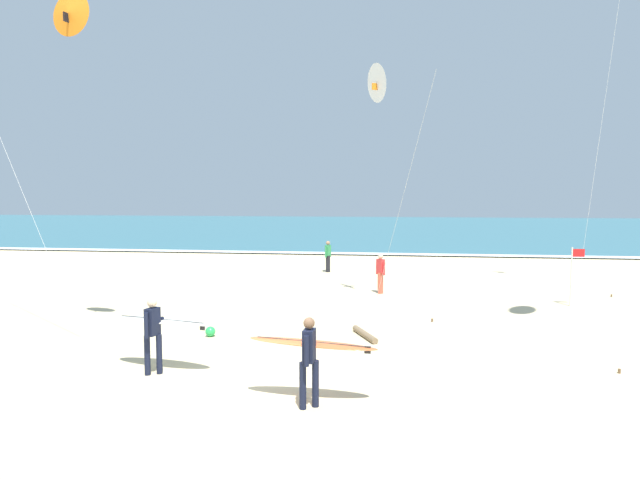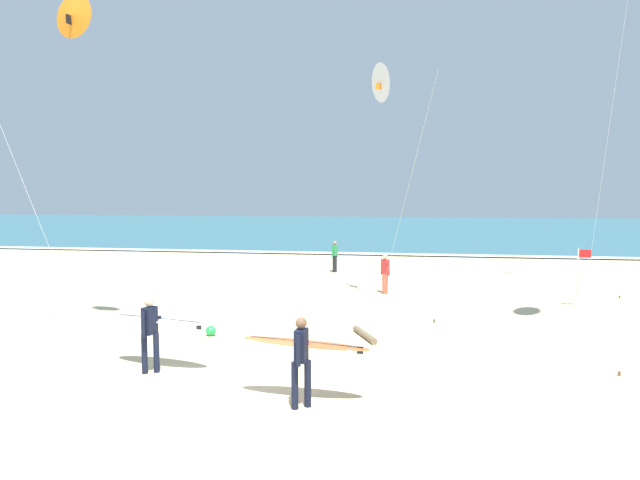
% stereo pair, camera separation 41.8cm
% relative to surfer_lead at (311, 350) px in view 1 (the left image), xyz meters
% --- Properties ---
extents(ground_plane, '(160.00, 160.00, 0.00)m').
position_rel_surfer_lead_xyz_m(ground_plane, '(-1.22, 0.34, -1.05)').
color(ground_plane, beige).
extents(ocean_water, '(160.00, 60.00, 0.08)m').
position_rel_surfer_lead_xyz_m(ocean_water, '(-1.22, 55.99, -1.01)').
color(ocean_water, '#336B7A').
rests_on(ocean_water, ground).
extents(shoreline_foam, '(160.00, 1.26, 0.01)m').
position_rel_surfer_lead_xyz_m(shoreline_foam, '(-1.22, 26.29, -0.96)').
color(shoreline_foam, white).
rests_on(shoreline_foam, ocean_water).
extents(surfer_lead, '(2.51, 0.93, 1.71)m').
position_rel_surfer_lead_xyz_m(surfer_lead, '(0.00, 0.00, 0.00)').
color(surfer_lead, black).
rests_on(surfer_lead, ground).
extents(surfer_trailing, '(2.49, 1.10, 1.71)m').
position_rel_surfer_lead_xyz_m(surfer_trailing, '(-3.68, 1.45, 0.00)').
color(surfer_trailing, black).
rests_on(surfer_trailing, ground).
extents(kite_delta_ivory_near, '(2.36, 3.88, 8.66)m').
position_rel_surfer_lead_xyz_m(kite_delta_ivory_near, '(0.83, 10.45, 6.88)').
color(kite_delta_ivory_near, white).
rests_on(kite_delta_ivory_near, ground).
extents(kite_delta_amber_mid, '(4.59, 1.06, 9.33)m').
position_rel_surfer_lead_xyz_m(kite_delta_amber_mid, '(-7.10, 3.99, 7.64)').
color(kite_delta_amber_mid, orange).
rests_on(kite_delta_amber_mid, ground).
extents(bystander_red_top, '(0.37, 0.38, 1.59)m').
position_rel_surfer_lead_xyz_m(bystander_red_top, '(0.92, 12.07, -0.23)').
color(bystander_red_top, '#D8593F').
rests_on(bystander_red_top, ground).
extents(bystander_green_top, '(0.30, 0.46, 1.59)m').
position_rel_surfer_lead_xyz_m(bystander_green_top, '(-1.92, 17.91, -0.23)').
color(bystander_green_top, black).
rests_on(bystander_green_top, ground).
extents(lifeguard_flag, '(0.45, 0.05, 2.10)m').
position_rel_surfer_lead_xyz_m(lifeguard_flag, '(7.73, 10.45, 0.22)').
color(lifeguard_flag, silver).
rests_on(lifeguard_flag, ground).
extents(beach_ball, '(0.28, 0.28, 0.28)m').
position_rel_surfer_lead_xyz_m(beach_ball, '(-3.56, 4.60, -0.91)').
color(beach_ball, green).
rests_on(beach_ball, ground).
extents(driftwood_log, '(0.79, 1.46, 0.17)m').
position_rel_surfer_lead_xyz_m(driftwood_log, '(0.71, 5.10, -0.96)').
color(driftwood_log, '#846B4C').
rests_on(driftwood_log, ground).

